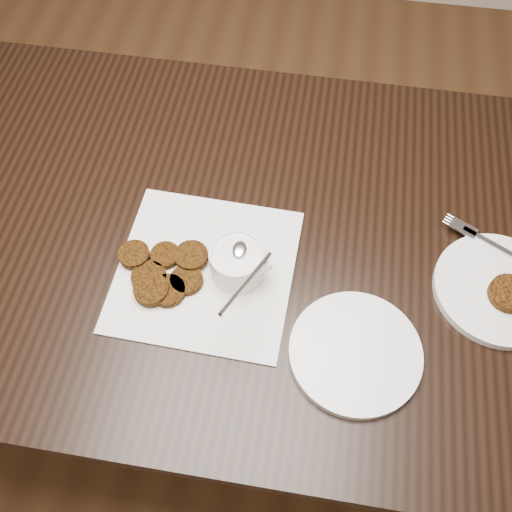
{
  "coord_description": "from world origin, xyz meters",
  "views": [
    {
      "loc": [
        0.18,
        -0.48,
        1.63
      ],
      "look_at": [
        0.1,
        0.02,
        0.8
      ],
      "focal_mm": 39.63,
      "sensor_mm": 36.0,
      "label": 1
    }
  ],
  "objects_px": {
    "plate_empty": "(355,353)",
    "napkin": "(205,270)",
    "sauce_ramekin": "(236,252)",
    "table": "(199,309)",
    "plate_with_patty": "(500,287)"
  },
  "relations": [
    {
      "from": "table",
      "to": "napkin",
      "type": "relative_size",
      "value": 4.41
    },
    {
      "from": "table",
      "to": "sauce_ramekin",
      "type": "relative_size",
      "value": 10.41
    },
    {
      "from": "plate_empty",
      "to": "plate_with_patty",
      "type": "bearing_deg",
      "value": 33.55
    },
    {
      "from": "table",
      "to": "plate_empty",
      "type": "height_order",
      "value": "plate_empty"
    },
    {
      "from": "napkin",
      "to": "plate_empty",
      "type": "distance_m",
      "value": 0.3
    },
    {
      "from": "plate_empty",
      "to": "sauce_ramekin",
      "type": "bearing_deg",
      "value": 150.82
    },
    {
      "from": "plate_empty",
      "to": "napkin",
      "type": "bearing_deg",
      "value": 156.97
    },
    {
      "from": "plate_with_patty",
      "to": "napkin",
      "type": "bearing_deg",
      "value": -175.49
    },
    {
      "from": "napkin",
      "to": "plate_empty",
      "type": "height_order",
      "value": "plate_empty"
    },
    {
      "from": "sauce_ramekin",
      "to": "plate_empty",
      "type": "bearing_deg",
      "value": -29.18
    },
    {
      "from": "sauce_ramekin",
      "to": "plate_with_patty",
      "type": "height_order",
      "value": "sauce_ramekin"
    },
    {
      "from": "table",
      "to": "napkin",
      "type": "height_order",
      "value": "napkin"
    },
    {
      "from": "plate_with_patty",
      "to": "plate_empty",
      "type": "xyz_separation_m",
      "value": [
        -0.24,
        -0.16,
        -0.01
      ]
    },
    {
      "from": "napkin",
      "to": "plate_with_patty",
      "type": "bearing_deg",
      "value": 4.51
    },
    {
      "from": "napkin",
      "to": "sauce_ramekin",
      "type": "bearing_deg",
      "value": 4.46
    }
  ]
}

